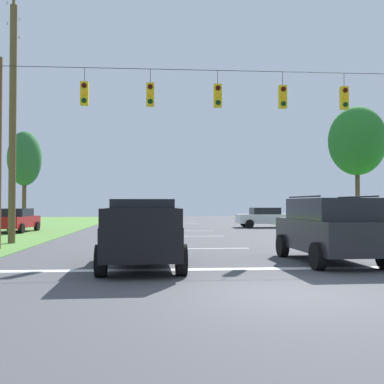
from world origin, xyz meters
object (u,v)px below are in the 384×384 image
(overhead_signal_span, at_px, (217,141))
(distant_car_crossing_white, at_px, (265,217))
(distant_car_oncoming, at_px, (15,220))
(utility_pole_far_right, at_px, (13,118))
(tree_roadside_far_right, at_px, (357,141))
(suv_black, at_px, (329,228))
(tree_roadside_left, at_px, (25,159))
(pickup_truck, at_px, (142,233))

(overhead_signal_span, distance_m, distant_car_crossing_white, 17.90)
(distant_car_oncoming, height_order, utility_pole_far_right, utility_pole_far_right)
(tree_roadside_far_right, bearing_deg, utility_pole_far_right, -155.99)
(overhead_signal_span, distance_m, suv_black, 6.53)
(distant_car_crossing_white, xyz_separation_m, tree_roadside_far_right, (5.26, -4.79, 5.28))
(overhead_signal_span, height_order, tree_roadside_left, overhead_signal_span)
(distant_car_oncoming, bearing_deg, pickup_truck, -62.81)
(pickup_truck, bearing_deg, distant_car_oncoming, 117.19)
(distant_car_crossing_white, distance_m, utility_pole_far_right, 20.83)
(tree_roadside_far_right, distance_m, tree_roadside_left, 24.51)
(pickup_truck, relative_size, tree_roadside_left, 0.74)
(distant_car_oncoming, distance_m, utility_pole_far_right, 10.20)
(utility_pole_far_right, bearing_deg, tree_roadside_left, 103.64)
(overhead_signal_span, height_order, distant_car_crossing_white, overhead_signal_span)
(suv_black, height_order, distant_car_crossing_white, suv_black)
(suv_black, distance_m, tree_roadside_far_right, 19.16)
(distant_car_crossing_white, relative_size, tree_roadside_left, 0.59)
(distant_car_crossing_white, bearing_deg, utility_pole_far_right, -137.20)
(utility_pole_far_right, bearing_deg, distant_car_crossing_white, 42.80)
(pickup_truck, height_order, distant_car_oncoming, pickup_truck)
(utility_pole_far_right, height_order, tree_roadside_left, utility_pole_far_right)
(distant_car_oncoming, distance_m, tree_roadside_far_right, 23.10)
(pickup_truck, distance_m, distant_car_crossing_white, 23.46)
(distant_car_crossing_white, height_order, distant_car_oncoming, same)
(suv_black, xyz_separation_m, distant_car_crossing_white, (2.94, 21.37, -0.27))
(pickup_truck, xyz_separation_m, tree_roadside_left, (-9.81, 23.04, 4.29))
(distant_car_crossing_white, distance_m, distant_car_oncoming, 17.98)
(overhead_signal_span, bearing_deg, suv_black, -59.15)
(distant_car_oncoming, bearing_deg, utility_pole_far_right, -74.51)
(distant_car_crossing_white, height_order, tree_roadside_left, tree_roadside_left)
(pickup_truck, xyz_separation_m, suv_black, (5.74, 0.42, 0.09))
(overhead_signal_span, bearing_deg, distant_car_crossing_white, 70.61)
(distant_car_crossing_white, distance_m, tree_roadside_left, 19.06)
(overhead_signal_span, distance_m, tree_roadside_left, 21.86)
(distant_car_oncoming, bearing_deg, suv_black, -48.63)
(overhead_signal_span, distance_m, distant_car_oncoming, 16.52)
(overhead_signal_span, relative_size, distant_car_oncoming, 4.02)
(distant_car_oncoming, xyz_separation_m, utility_pole_far_right, (2.38, -8.60, 4.94))
(distant_car_crossing_white, relative_size, distant_car_oncoming, 0.99)
(tree_roadside_far_right, bearing_deg, distant_car_oncoming, -179.10)
(distant_car_oncoming, height_order, tree_roadside_far_right, tree_roadside_far_right)
(suv_black, bearing_deg, distant_car_oncoming, 131.37)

